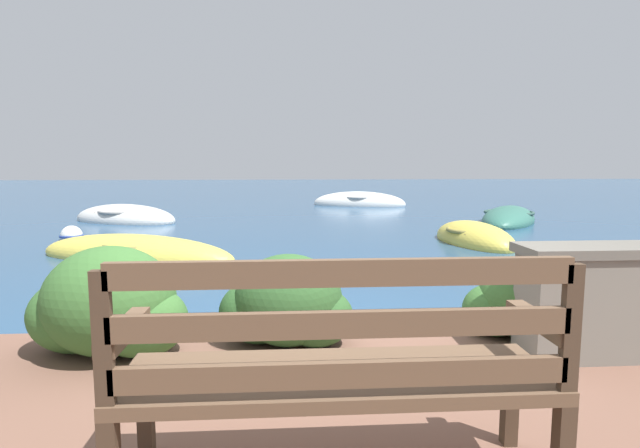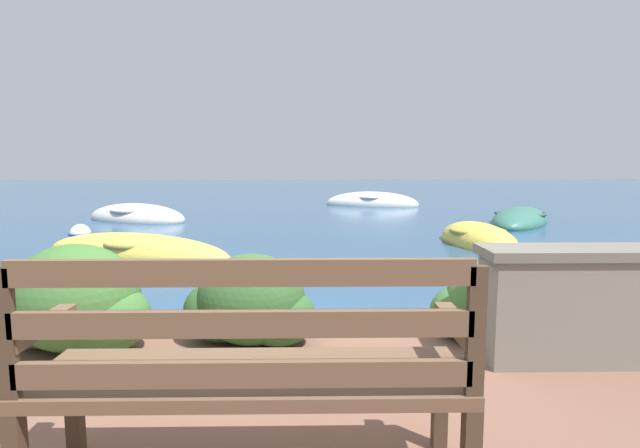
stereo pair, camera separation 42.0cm
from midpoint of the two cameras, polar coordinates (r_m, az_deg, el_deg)
The scene contains 12 objects.
ground_plane at distance 3.94m, azimuth -1.91°, elevation -14.72°, with size 80.00×80.00×0.00m.
park_bench at distance 1.92m, azimuth -1.61°, elevation -16.14°, with size 1.64×0.48×0.93m.
stone_wall at distance 3.70m, azimuth 32.23°, elevation -7.76°, with size 1.49×0.39×0.72m.
hedge_clump_left at distance 3.63m, azimuth -23.35°, elevation -8.44°, with size 1.05×0.75×0.71m.
hedge_clump_centre at distance 3.47m, azimuth -4.57°, elevation -9.21°, with size 0.92×0.66×0.63m.
hedge_clump_right at distance 3.80m, azimuth 21.81°, elevation -8.87°, with size 0.79×0.57×0.54m.
rowboat_nearest at distance 8.19m, azimuth -18.90°, elevation -3.24°, with size 3.44×2.05×0.66m.
rowboat_mid at distance 9.47m, azimuth 18.78°, elevation -1.86°, with size 1.30×2.36×0.69m.
rowboat_far at distance 13.13m, azimuth 22.73°, elevation 0.34°, with size 2.72×3.47×0.68m.
rowboat_outer at distance 13.44m, azimuth -19.37°, elevation 0.66°, with size 3.15×2.38×0.76m.
rowboat_distant at distance 17.15m, azimuth 6.64°, elevation 2.32°, with size 3.37×2.05×0.84m.
mooring_buoy at distance 10.74m, azimuth -24.70°, elevation -1.07°, with size 0.44×0.44×0.40m.
Camera 2 is at (0.27, -3.67, 1.46)m, focal length 28.00 mm.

